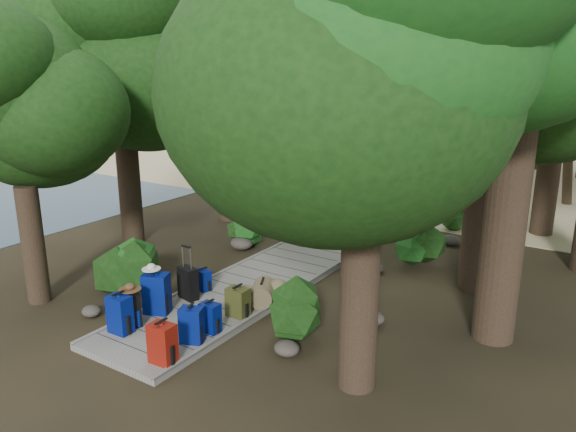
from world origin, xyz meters
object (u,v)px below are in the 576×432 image
Objects in this scene: backpack_right_a at (162,341)px; backpack_left_d at (203,279)px; backpack_right_b at (192,323)px; kayak at (360,172)px; backpack_left_c at (156,291)px; suitcase_on_boardwalk at (188,283)px; backpack_left_b at (131,307)px; backpack_left_a at (120,312)px; backpack_right_c at (210,316)px; duffel_right_khaki at (263,293)px; lone_suitcase_on_sand at (428,190)px; backpack_right_d at (238,301)px; sun_lounger at (503,189)px.

backpack_left_d is at bearing 116.37° from backpack_right_a.
kayak is (-3.98, 14.48, -0.29)m from backpack_right_b.
backpack_left_c is 0.82m from suitcase_on_boardwalk.
backpack_left_b is at bearing 163.98° from backpack_right_b.
backpack_left_d is at bearing 89.86° from backpack_left_a.
backpack_left_a is 2.22m from backpack_left_d.
backpack_left_b is 1.43m from suitcase_on_boardwalk.
backpack_right_b is 1.17× the size of backpack_right_c.
backpack_left_b is at bearing 100.03° from backpack_left_a.
duffel_right_khaki is at bearing 37.55° from suitcase_on_boardwalk.
kayak is at bearing 78.06° from backpack_left_c.
backpack_right_c is (1.34, -0.03, -0.14)m from backpack_left_c.
backpack_right_d is at bearing -106.57° from lone_suitcase_on_sand.
lone_suitcase_on_sand reaches higher than sun_lounger.
backpack_right_c is 1.46m from duffel_right_khaki.
backpack_right_c is at bearing -121.45° from duffel_right_khaki.
backpack_right_b is 1.21m from backpack_right_d.
sun_lounger is at bearing 90.28° from backpack_left_d.
lone_suitcase_on_sand is at bearing 61.84° from backpack_left_c.
backpack_left_c is 0.44× the size of sun_lounger.
duffel_right_khaki is 0.34× the size of sun_lounger.
lone_suitcase_on_sand reaches higher than duffel_right_khaki.
backpack_left_a is 0.88× the size of backpack_left_c.
backpack_right_b is at bearing -31.69° from suitcase_on_boardwalk.
backpack_right_c is 1.55m from suitcase_on_boardwalk.
backpack_left_a is at bearing -57.38° from kayak.
backpack_right_d is 0.20× the size of kayak.
kayak is (-2.63, 14.61, -0.30)m from backpack_left_b.
backpack_left_d is 1.48m from backpack_right_d.
backpack_left_c reaches higher than backpack_left_b.
suitcase_on_boardwalk reaches higher than lone_suitcase_on_sand.
backpack_left_c is at bearing 138.10° from backpack_right_b.
backpack_right_c reaches higher than duffel_right_khaki.
duffel_right_khaki is 0.97× the size of lone_suitcase_on_sand.
backpack_right_d is at bearing -115.72° from sun_lounger.
backpack_right_a reaches higher than backpack_left_b.
backpack_right_b is at bearing -120.95° from duffel_right_khaki.
backpack_left_b is 2.51m from duffel_right_khaki.
backpack_left_d reaches higher than duffel_right_khaki.
backpack_left_c reaches higher than duffel_right_khaki.
backpack_right_d is 10.89m from lone_suitcase_on_sand.
backpack_right_a reaches higher than duffel_right_khaki.
suitcase_on_boardwalk is at bearing 147.63° from backpack_right_c.
backpack_right_d is 0.90× the size of duffel_right_khaki.
backpack_right_a is 1.21m from backpack_right_c.
backpack_left_a is 15.15m from kayak.
backpack_left_d is 12.97m from kayak.
backpack_right_c is at bearing 90.42° from backpack_right_a.
backpack_left_d is at bearing 157.00° from backpack_right_d.
backpack_right_a is 0.75m from backpack_right_b.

